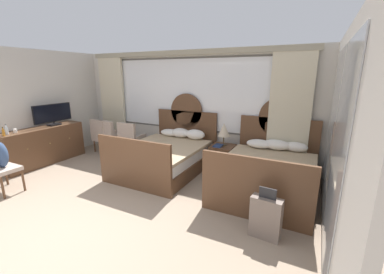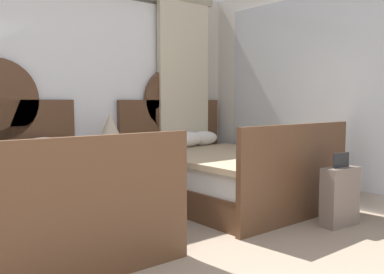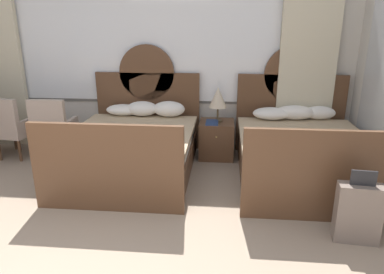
{
  "view_description": "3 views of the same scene",
  "coord_description": "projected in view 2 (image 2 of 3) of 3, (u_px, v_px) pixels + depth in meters",
  "views": [
    {
      "loc": [
        2.92,
        -1.72,
        2.14
      ],
      "look_at": [
        0.82,
        2.41,
        0.95
      ],
      "focal_mm": 23.11,
      "sensor_mm": 36.0,
      "label": 1
    },
    {
      "loc": [
        -1.12,
        -0.86,
        1.21
      ],
      "look_at": [
        1.09,
        1.87,
        0.91
      ],
      "focal_mm": 38.69,
      "sensor_mm": 36.0,
      "label": 2
    },
    {
      "loc": [
        1.22,
        -1.7,
        1.97
      ],
      "look_at": [
        0.88,
        1.91,
        0.79
      ],
      "focal_mm": 32.83,
      "sensor_mm": 36.0,
      "label": 3
    }
  ],
  "objects": [
    {
      "name": "wall_right_mirror",
      "position": [
        352.0,
        89.0,
        4.62
      ],
      "size": [
        0.08,
        4.4,
        2.7
      ],
      "color": "beige",
      "rests_on": "ground_plane"
    },
    {
      "name": "bed_near_window",
      "position": [
        30.0,
        200.0,
        3.56
      ],
      "size": [
        1.65,
        2.15,
        1.66
      ],
      "color": "brown",
      "rests_on": "ground_plane"
    },
    {
      "name": "bed_near_mirror",
      "position": [
        221.0,
        173.0,
        4.96
      ],
      "size": [
        1.65,
        2.15,
        1.66
      ],
      "color": "brown",
      "rests_on": "ground_plane"
    },
    {
      "name": "nightstand_between_beds",
      "position": [
        111.0,
        182.0,
        4.76
      ],
      "size": [
        0.51,
        0.54,
        0.56
      ],
      "color": "brown",
      "rests_on": "ground_plane"
    },
    {
      "name": "table_lamp_on_nightstand",
      "position": [
        110.0,
        127.0,
        4.72
      ],
      "size": [
        0.27,
        0.27,
        0.52
      ],
      "color": "brown",
      "rests_on": "nightstand_between_beds"
    },
    {
      "name": "book_on_nightstand",
      "position": [
        110.0,
        159.0,
        4.61
      ],
      "size": [
        0.18,
        0.26,
        0.03
      ],
      "color": "navy",
      "rests_on": "nightstand_between_beds"
    },
    {
      "name": "suitcase_on_floor",
      "position": [
        340.0,
        196.0,
        4.01
      ],
      "size": [
        0.42,
        0.21,
        0.72
      ],
      "color": "#75665B",
      "rests_on": "ground_plane"
    }
  ]
}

